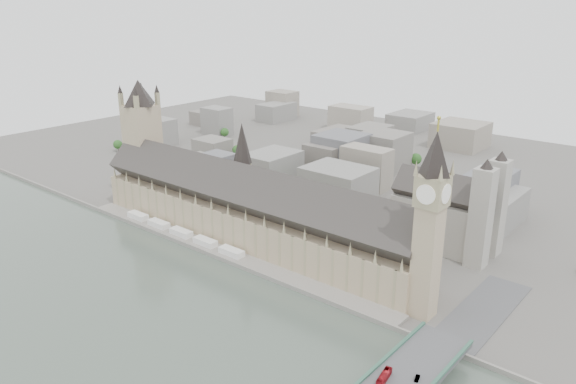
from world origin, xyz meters
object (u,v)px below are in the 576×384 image
Objects in this scene: palace_of_westminster at (248,210)px; car_silver at (417,378)px; westminster_abbey at (448,214)px; victoria_tower at (142,136)px; red_bus_north at (384,377)px; elizabeth_tower at (430,213)px.

palace_of_westminster is 183.63m from car_silver.
palace_of_westminster is at bearing -145.83° from westminster_abbey.
palace_of_westminster is at bearing -2.96° from victoria_tower.
car_silver is at bearing 31.17° from red_bus_north.
elizabeth_tower is 260.64m from victoria_tower.
elizabeth_tower is at bearing -4.85° from palace_of_westminster.
victoria_tower is 244.79m from westminster_abbey.
westminster_abbey is 166.28m from red_bus_north.
car_silver is at bearing -65.16° from elizabeth_tower.
elizabeth_tower is 84.06m from car_silver.
westminster_abbey is (110.92, 75.30, 2.38)m from palace_of_westminster.
westminster_abbey is (232.92, 69.00, -30.12)m from victoria_tower.
red_bus_north is at bearing -75.40° from elizabeth_tower.
red_bus_north is 13.86m from car_silver.
victoria_tower is 22.19× the size of car_silver.
red_bus_north is (18.83, -72.27, -46.14)m from elizabeth_tower.
elizabeth_tower is (138.00, -11.70, 35.38)m from palace_of_westminster.
victoria_tower reaches higher than westminster_abbey.
car_silver is (289.25, -81.18, -44.21)m from victoria_tower.
victoria_tower reaches higher than palace_of_westminster.
elizabeth_tower is at bearing -72.71° from westminster_abbey.
elizabeth_tower is 96.91m from westminster_abbey.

